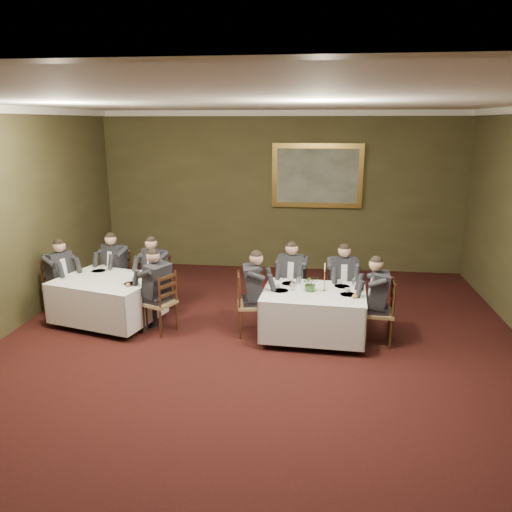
% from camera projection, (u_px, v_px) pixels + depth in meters
% --- Properties ---
extents(ground, '(10.00, 10.00, 0.00)m').
position_uv_depth(ground, '(253.00, 371.00, 6.74)').
color(ground, black).
rests_on(ground, ground).
extents(ceiling, '(8.00, 10.00, 0.10)m').
position_uv_depth(ceiling, '(253.00, 100.00, 5.83)').
color(ceiling, silver).
rests_on(ceiling, back_wall).
extents(back_wall, '(8.00, 0.10, 3.50)m').
position_uv_depth(back_wall, '(281.00, 192.00, 11.08)').
color(back_wall, '#37331B').
rests_on(back_wall, ground).
extents(crown_molding, '(8.00, 10.00, 0.12)m').
position_uv_depth(crown_molding, '(253.00, 105.00, 5.85)').
color(crown_molding, white).
rests_on(crown_molding, back_wall).
extents(table_main, '(1.63, 1.28, 0.67)m').
position_uv_depth(table_main, '(313.00, 311.00, 7.65)').
color(table_main, black).
rests_on(table_main, ground).
extents(table_second, '(1.86, 1.59, 0.67)m').
position_uv_depth(table_second, '(108.00, 297.00, 8.26)').
color(table_second, black).
rests_on(table_second, ground).
extents(chair_main_backleft, '(0.50, 0.48, 1.00)m').
position_uv_depth(chair_main_backleft, '(292.00, 302.00, 8.53)').
color(chair_main_backleft, olive).
rests_on(chair_main_backleft, ground).
extents(diner_main_backleft, '(0.47, 0.54, 1.35)m').
position_uv_depth(diner_main_backleft, '(292.00, 289.00, 8.46)').
color(diner_main_backleft, black).
rests_on(diner_main_backleft, chair_main_backleft).
extents(chair_main_backright, '(0.48, 0.46, 1.00)m').
position_uv_depth(chair_main_backright, '(341.00, 305.00, 8.39)').
color(chair_main_backright, olive).
rests_on(chair_main_backright, ground).
extents(diner_main_backright, '(0.45, 0.52, 1.35)m').
position_uv_depth(diner_main_backright, '(342.00, 292.00, 8.32)').
color(diner_main_backright, black).
rests_on(diner_main_backright, chair_main_backright).
extents(chair_main_endleft, '(0.49, 0.51, 1.00)m').
position_uv_depth(chair_main_endleft, '(251.00, 317.00, 7.86)').
color(chair_main_endleft, olive).
rests_on(chair_main_endleft, ground).
extents(diner_main_endleft, '(0.54, 0.48, 1.35)m').
position_uv_depth(diner_main_endleft, '(251.00, 303.00, 7.80)').
color(diner_main_endleft, black).
rests_on(diner_main_endleft, chair_main_endleft).
extents(chair_main_endright, '(0.44, 0.46, 1.00)m').
position_uv_depth(chair_main_endright, '(379.00, 325.00, 7.53)').
color(chair_main_endright, olive).
rests_on(chair_main_endright, ground).
extents(diner_main_endright, '(0.50, 0.44, 1.35)m').
position_uv_depth(diner_main_endright, '(379.00, 311.00, 7.47)').
color(diner_main_endright, black).
rests_on(diner_main_endright, chair_main_endright).
extents(chair_sec_backleft, '(0.56, 0.55, 1.00)m').
position_uv_depth(chair_sec_backleft, '(118.00, 289.00, 9.18)').
color(chair_sec_backleft, olive).
rests_on(chair_sec_backleft, ground).
extents(diner_sec_backleft, '(0.54, 0.59, 1.35)m').
position_uv_depth(diner_sec_backleft, '(117.00, 277.00, 9.11)').
color(diner_sec_backleft, black).
rests_on(diner_sec_backleft, chair_sec_backleft).
extents(chair_sec_backright, '(0.58, 0.57, 1.00)m').
position_uv_depth(chair_sec_backright, '(158.00, 294.00, 8.88)').
color(chair_sec_backright, olive).
rests_on(chair_sec_backright, ground).
extents(diner_sec_backright, '(0.57, 0.61, 1.35)m').
position_uv_depth(diner_sec_backright, '(157.00, 282.00, 8.81)').
color(diner_sec_backright, black).
rests_on(diner_sec_backright, chair_sec_backright).
extents(chair_sec_endright, '(0.57, 0.57, 1.00)m').
position_uv_depth(chair_sec_endright, '(161.00, 315.00, 7.94)').
color(chair_sec_endright, olive).
rests_on(chair_sec_endright, ground).
extents(diner_sec_endright, '(0.60, 0.56, 1.35)m').
position_uv_depth(diner_sec_endright, '(159.00, 301.00, 7.88)').
color(diner_sec_endright, black).
rests_on(diner_sec_endright, chair_sec_endright).
extents(chair_sec_endleft, '(0.56, 0.57, 1.00)m').
position_uv_depth(chair_sec_endleft, '(61.00, 299.00, 8.66)').
color(chair_sec_endleft, olive).
rests_on(chair_sec_endleft, ground).
extents(diner_sec_endleft, '(0.60, 0.56, 1.35)m').
position_uv_depth(diner_sec_endleft, '(60.00, 286.00, 8.60)').
color(diner_sec_endleft, black).
rests_on(diner_sec_endleft, chair_sec_endleft).
extents(centerpiece, '(0.30, 0.27, 0.28)m').
position_uv_depth(centerpiece, '(311.00, 282.00, 7.55)').
color(centerpiece, '#2D5926').
rests_on(centerpiece, table_main).
extents(candlestick, '(0.06, 0.06, 0.45)m').
position_uv_depth(candlestick, '(324.00, 280.00, 7.58)').
color(candlestick, '#B39836').
rests_on(candlestick, table_main).
extents(place_setting_table_main, '(0.33, 0.31, 0.14)m').
position_uv_depth(place_setting_table_main, '(293.00, 281.00, 7.96)').
color(place_setting_table_main, white).
rests_on(place_setting_table_main, table_main).
extents(place_setting_table_second, '(0.33, 0.31, 0.14)m').
position_uv_depth(place_setting_table_second, '(102.00, 269.00, 8.64)').
color(place_setting_table_second, white).
rests_on(place_setting_table_second, table_second).
extents(painting, '(1.97, 0.09, 1.38)m').
position_uv_depth(painting, '(317.00, 176.00, 10.83)').
color(painting, gold).
rests_on(painting, back_wall).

